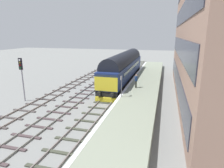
% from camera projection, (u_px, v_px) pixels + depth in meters
% --- Properties ---
extents(ground_plane, '(140.00, 140.00, 0.00)m').
position_uv_depth(ground_plane, '(117.00, 90.00, 26.31)').
color(ground_plane, gray).
rests_on(ground_plane, ground).
extents(track_main, '(2.50, 60.00, 0.15)m').
position_uv_depth(track_main, '(117.00, 89.00, 26.30)').
color(track_main, gray).
rests_on(track_main, ground).
extents(track_adjacent_west, '(2.50, 60.00, 0.15)m').
position_uv_depth(track_adjacent_west, '(93.00, 88.00, 27.18)').
color(track_adjacent_west, slate).
rests_on(track_adjacent_west, ground).
extents(track_adjacent_far_west, '(2.50, 60.00, 0.15)m').
position_uv_depth(track_adjacent_far_west, '(70.00, 86.00, 28.08)').
color(track_adjacent_far_west, gray).
rests_on(track_adjacent_far_west, ground).
extents(station_platform, '(4.00, 44.00, 1.01)m').
position_uv_depth(station_platform, '(143.00, 88.00, 25.26)').
color(station_platform, gray).
rests_on(station_platform, ground).
extents(station_building, '(4.75, 29.78, 15.01)m').
position_uv_depth(station_building, '(204.00, 33.00, 21.26)').
color(station_building, '#9B7665').
rests_on(station_building, ground).
extents(diesel_locomotive, '(2.74, 19.27, 4.68)m').
position_uv_depth(diesel_locomotive, '(124.00, 67.00, 29.87)').
color(diesel_locomotive, black).
rests_on(diesel_locomotive, ground).
extents(signal_post_near, '(0.44, 0.22, 4.87)m').
position_uv_depth(signal_post_near, '(22.00, 74.00, 21.14)').
color(signal_post_near, gray).
rests_on(signal_post_near, ground).
extents(platform_number_sign, '(0.10, 0.44, 2.19)m').
position_uv_depth(platform_number_sign, '(121.00, 83.00, 19.84)').
color(platform_number_sign, slate).
rests_on(platform_number_sign, station_platform).
extents(waiting_passenger, '(0.42, 0.49, 1.64)m').
position_uv_depth(waiting_passenger, '(136.00, 80.00, 23.40)').
color(waiting_passenger, '#34362E').
rests_on(waiting_passenger, station_platform).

